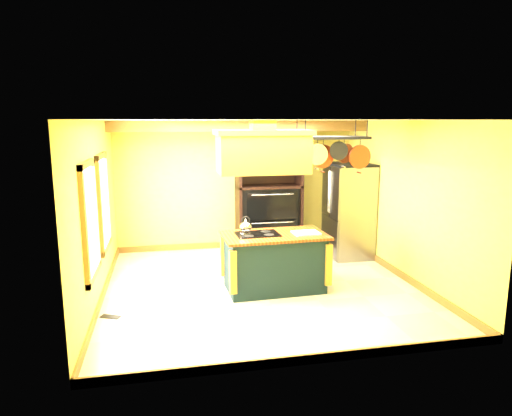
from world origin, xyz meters
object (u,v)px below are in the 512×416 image
object	(u,v)px
kitchen_island	(274,261)
range_hood	(263,150)
pot_rack	(332,146)
refrigerator	(348,212)
hutch	(268,206)

from	to	relation	value
kitchen_island	range_hood	world-z (taller)	range_hood
kitchen_island	pot_rack	xyz separation A→B (m)	(0.92, -0.00, 1.84)
kitchen_island	refrigerator	world-z (taller)	refrigerator
refrigerator	range_hood	bearing A→B (deg)	-143.46
kitchen_island	refrigerator	distance (m)	2.48
kitchen_island	range_hood	distance (m)	1.79
range_hood	pot_rack	size ratio (longest dim) A/B	1.19
range_hood	hutch	size ratio (longest dim) A/B	0.61
kitchen_island	pot_rack	bearing A→B (deg)	-2.38
kitchen_island	hutch	distance (m)	2.47
kitchen_island	pot_rack	world-z (taller)	pot_rack
range_hood	pot_rack	xyz separation A→B (m)	(1.12, 0.00, 0.06)
refrigerator	hutch	bearing A→B (deg)	150.06
hutch	pot_rack	bearing A→B (deg)	-78.85
pot_rack	refrigerator	distance (m)	2.32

